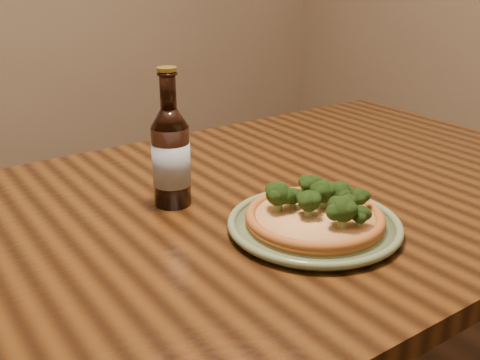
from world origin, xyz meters
TOP-DOWN VIEW (x-y plane):
  - table at (0.00, 0.10)m, footprint 1.60×0.90m
  - plate at (0.04, -0.06)m, footprint 0.30×0.30m
  - pizza at (0.04, -0.06)m, footprint 0.24×0.24m
  - beer_bottle at (-0.10, 0.17)m, footprint 0.07×0.07m

SIDE VIEW (x-z plane):
  - table at x=0.00m, z-range 0.28..1.03m
  - plate at x=0.04m, z-range 0.75..0.77m
  - pizza at x=0.04m, z-range 0.75..0.81m
  - beer_bottle at x=-0.10m, z-range 0.72..0.97m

